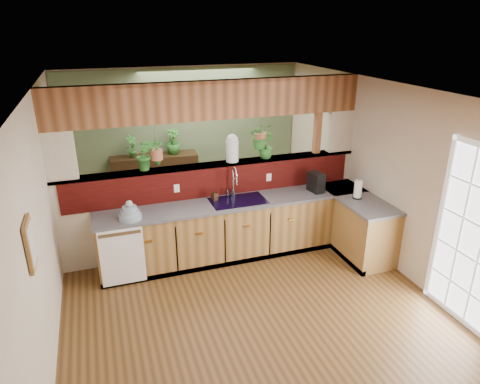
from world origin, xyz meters
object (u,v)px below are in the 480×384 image
object	(u,v)px
soap_dispenser	(215,195)
coffee_maker	(316,183)
shelving_console	(156,182)
paper_towel	(358,190)
dish_stack	(130,213)
glass_jar	(232,148)
faucet	(234,181)

from	to	relation	value
soap_dispenser	coffee_maker	world-z (taller)	coffee_maker
coffee_maker	shelving_console	size ratio (longest dim) A/B	0.19
paper_towel	shelving_console	size ratio (longest dim) A/B	0.19
dish_stack	soap_dispenser	xyz separation A→B (m)	(1.24, 0.25, 0.00)
dish_stack	coffee_maker	distance (m)	2.82
soap_dispenser	shelving_console	bearing A→B (deg)	104.75
glass_jar	dish_stack	bearing A→B (deg)	-162.71
faucet	coffee_maker	distance (m)	1.30
paper_towel	faucet	bearing A→B (deg)	159.67
dish_stack	coffee_maker	size ratio (longest dim) A/B	1.00
paper_towel	glass_jar	size ratio (longest dim) A/B	0.70
soap_dispenser	faucet	bearing A→B (deg)	5.27
soap_dispenser	paper_towel	distance (m)	2.13
faucet	dish_stack	size ratio (longest dim) A/B	1.58
coffee_maker	faucet	bearing A→B (deg)	161.33
faucet	dish_stack	bearing A→B (deg)	-169.85
soap_dispenser	dish_stack	bearing A→B (deg)	-168.66
dish_stack	soap_dispenser	distance (m)	1.27
soap_dispenser	shelving_console	world-z (taller)	soap_dispenser
glass_jar	shelving_console	world-z (taller)	glass_jar
paper_towel	shelving_console	xyz separation A→B (m)	(-2.60, 2.76, -0.53)
soap_dispenser	coffee_maker	xyz separation A→B (m)	(1.58, -0.17, 0.05)
faucet	glass_jar	bearing A→B (deg)	77.07
coffee_maker	glass_jar	bearing A→B (deg)	151.28
faucet	soap_dispenser	world-z (taller)	faucet
coffee_maker	paper_towel	distance (m)	0.63
shelving_console	soap_dispenser	bearing A→B (deg)	-71.59
glass_jar	paper_towel	bearing A→B (deg)	-27.16
glass_jar	soap_dispenser	bearing A→B (deg)	-145.19
shelving_console	dish_stack	bearing A→B (deg)	-102.05
dish_stack	shelving_console	bearing A→B (deg)	74.28
dish_stack	shelving_console	xyz separation A→B (m)	(0.67, 2.40, -0.48)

